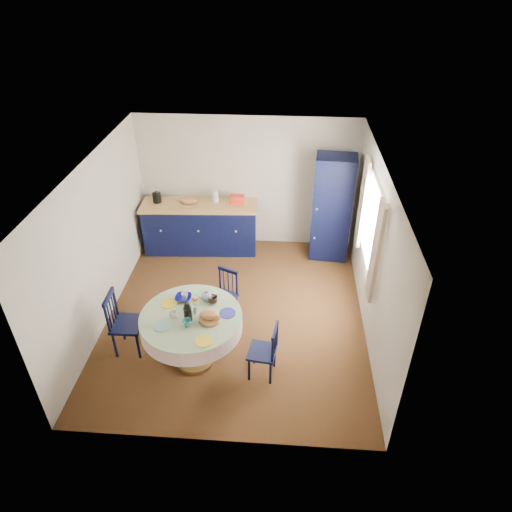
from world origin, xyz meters
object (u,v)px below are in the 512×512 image
at_px(cobalt_bowl, 183,298).
at_px(chair_far, 224,295).
at_px(mug_d, 185,296).
at_px(chair_right, 265,351).
at_px(mug_c, 213,300).
at_px(mug_b, 187,323).
at_px(chair_left, 124,323).
at_px(dining_table, 192,323).
at_px(pantry_cabinet, 332,208).
at_px(mug_a, 173,315).
at_px(kitchen_counter, 201,226).

bearing_deg(cobalt_bowl, chair_far, 53.32).
height_order(chair_far, mug_d, mug_d).
bearing_deg(chair_right, mug_d, -106.18).
height_order(chair_right, mug_c, mug_c).
relative_size(chair_far, chair_right, 0.98).
bearing_deg(mug_b, chair_left, 160.13).
bearing_deg(dining_table, mug_d, 113.74).
bearing_deg(chair_right, pantry_cabinet, 169.96).
relative_size(mug_b, mug_d, 1.16).
relative_size(chair_left, mug_c, 7.35).
height_order(mug_a, cobalt_bowl, mug_a).
distance_m(dining_table, chair_far, 1.04).
distance_m(dining_table, mug_b, 0.27).
relative_size(dining_table, chair_left, 1.39).
bearing_deg(cobalt_bowl, mug_a, -98.90).
bearing_deg(cobalt_bowl, dining_table, -62.73).
distance_m(pantry_cabinet, mug_c, 3.11).
height_order(chair_left, chair_right, chair_left).
distance_m(mug_d, cobalt_bowl, 0.03).
distance_m(dining_table, mug_d, 0.42).
distance_m(dining_table, mug_c, 0.42).
relative_size(kitchen_counter, dining_table, 1.60).
height_order(dining_table, chair_left, dining_table).
relative_size(kitchen_counter, mug_d, 22.67).
bearing_deg(mug_b, chair_far, 74.86).
bearing_deg(mug_b, mug_d, 104.39).
xyz_separation_m(dining_table, mug_c, (0.25, 0.29, 0.18)).
relative_size(chair_right, mug_d, 8.86).
height_order(dining_table, mug_d, dining_table).
distance_m(chair_right, mug_c, 0.98).
xyz_separation_m(chair_far, mug_c, (-0.05, -0.67, 0.45)).
xyz_separation_m(mug_a, cobalt_bowl, (0.06, 0.37, -0.02)).
distance_m(pantry_cabinet, mug_b, 3.66).
relative_size(pantry_cabinet, mug_c, 14.84).
bearing_deg(cobalt_bowl, pantry_cabinet, 49.01).
xyz_separation_m(chair_far, mug_a, (-0.53, -1.00, 0.44)).
height_order(chair_left, mug_b, chair_left).
bearing_deg(dining_table, mug_a, -169.83).
distance_m(chair_right, mug_d, 1.34).
relative_size(pantry_cabinet, chair_right, 2.32).
xyz_separation_m(kitchen_counter, dining_table, (0.40, -2.90, 0.21)).
xyz_separation_m(mug_b, mug_d, (-0.14, 0.55, -0.01)).
bearing_deg(chair_right, mug_c, -113.56).
xyz_separation_m(chair_left, mug_b, (1.00, -0.36, 0.38)).
height_order(pantry_cabinet, mug_a, pantry_cabinet).
distance_m(kitchen_counter, dining_table, 2.93).
bearing_deg(mug_c, mug_a, -145.37).
bearing_deg(chair_right, mug_b, -80.13).
distance_m(dining_table, chair_left, 1.04).
distance_m(chair_left, chair_far, 1.54).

